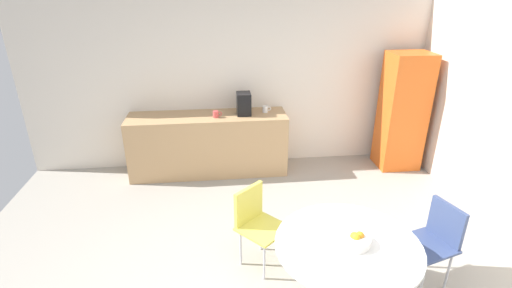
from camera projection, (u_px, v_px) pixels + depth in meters
name	position (u px, v px, depth m)	size (l,w,h in m)	color
wall_back	(230.00, 82.00, 5.67)	(6.00, 0.10, 2.60)	silver
counter_block	(209.00, 144.00, 5.66)	(2.29, 0.60, 0.90)	tan
locker_cabinet	(403.00, 112.00, 5.69)	(0.60, 0.50, 1.76)	orange
round_table	(347.00, 255.00, 3.15)	(1.19, 1.19, 0.74)	silver
chair_navy	(437.00, 235.00, 3.55)	(0.52, 0.52, 0.83)	silver
chair_yellow	(255.00, 217.00, 3.80)	(0.59, 0.59, 0.83)	silver
fruit_bowl	(354.00, 240.00, 3.08)	(0.28, 0.28, 0.11)	silver
mug_white	(216.00, 114.00, 5.39)	(0.13, 0.08, 0.09)	#D84C4C
mug_green	(265.00, 109.00, 5.60)	(0.13, 0.08, 0.09)	white
coffee_maker	(244.00, 104.00, 5.47)	(0.20, 0.24, 0.32)	black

